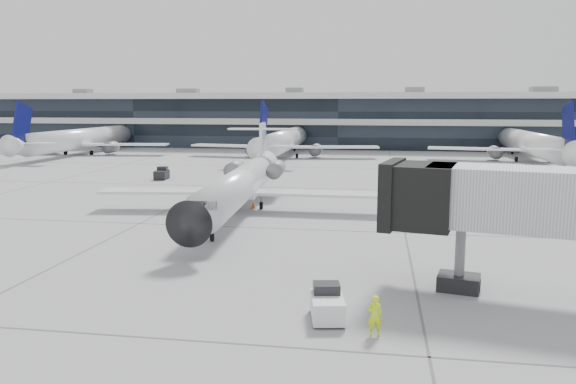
# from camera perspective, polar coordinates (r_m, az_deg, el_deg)

# --- Properties ---
(ground) EXTENTS (220.00, 220.00, 0.00)m
(ground) POSITION_cam_1_polar(r_m,az_deg,el_deg) (41.60, -2.11, -3.69)
(ground) COLOR gray
(ground) RESTS_ON ground
(terminal) EXTENTS (170.00, 22.00, 10.00)m
(terminal) POSITION_cam_1_polar(r_m,az_deg,el_deg) (122.12, 5.47, 7.03)
(terminal) COLOR black
(terminal) RESTS_ON ground
(bg_jet_left) EXTENTS (32.00, 40.00, 9.60)m
(bg_jet_left) POSITION_cam_1_polar(r_m,az_deg,el_deg) (108.98, -19.99, 3.66)
(bg_jet_left) COLOR white
(bg_jet_left) RESTS_ON ground
(bg_jet_center) EXTENTS (32.00, 40.00, 9.60)m
(bg_jet_center) POSITION_cam_1_polar(r_m,az_deg,el_deg) (96.56, -0.38, 3.58)
(bg_jet_center) COLOR white
(bg_jet_center) RESTS_ON ground
(bg_jet_right) EXTENTS (32.00, 40.00, 9.60)m
(bg_jet_right) POSITION_cam_1_polar(r_m,az_deg,el_deg) (98.21, 23.33, 2.94)
(bg_jet_right) COLOR white
(bg_jet_right) RESTS_ON ground
(regional_jet) EXTENTS (24.62, 30.73, 7.09)m
(regional_jet) POSITION_cam_1_polar(r_m,az_deg,el_deg) (47.73, -4.78, 0.89)
(regional_jet) COLOR white
(regional_jet) RESTS_ON ground
(ramp_worker) EXTENTS (0.68, 0.52, 1.68)m
(ramp_worker) POSITION_cam_1_polar(r_m,az_deg,el_deg) (22.96, 8.80, -12.31)
(ramp_worker) COLOR #D3FF1A
(ramp_worker) RESTS_ON ground
(baggage_tug) EXTENTS (1.73, 2.48, 1.45)m
(baggage_tug) POSITION_cam_1_polar(r_m,az_deg,el_deg) (24.47, 4.00, -11.33)
(baggage_tug) COLOR white
(baggage_tug) RESTS_ON ground
(traffic_cone) EXTENTS (0.49, 0.49, 0.60)m
(traffic_cone) POSITION_cam_1_polar(r_m,az_deg,el_deg) (49.36, -3.57, -1.35)
(traffic_cone) COLOR #EE3E0C
(traffic_cone) RESTS_ON ground
(far_tug) EXTENTS (1.62, 2.48, 1.50)m
(far_tug) POSITION_cam_1_polar(r_m,az_deg,el_deg) (69.85, -12.70, 1.83)
(far_tug) COLOR black
(far_tug) RESTS_ON ground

